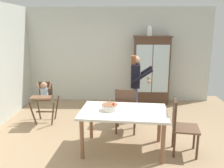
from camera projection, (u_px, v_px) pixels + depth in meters
ground_plane at (117, 139)px, 4.75m from camera, size 6.24×6.24×0.00m
wall_back at (118, 55)px, 6.99m from camera, size 5.32×0.06×2.70m
china_cabinet at (151, 70)px, 6.80m from camera, size 1.03×0.48×1.92m
ceramic_vase at (149, 31)px, 6.55m from camera, size 0.13×0.13×0.27m
high_chair_with_toddler at (44, 95)px, 5.45m from camera, size 0.60×0.70×0.95m
adult_person at (136, 80)px, 5.48m from camera, size 0.53×0.51×1.53m
dining_table at (124, 116)px, 4.21m from camera, size 1.57×1.07×0.74m
birthday_cake at (110, 107)px, 4.19m from camera, size 0.28×0.28×0.19m
dining_chair_far_side at (126, 108)px, 4.90m from camera, size 0.48×0.48×0.96m
dining_chair_right_end at (180, 123)px, 4.13m from camera, size 0.50×0.50×0.96m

